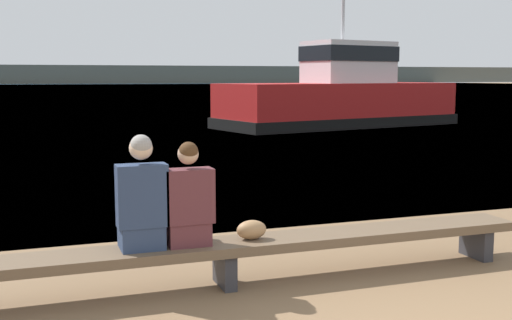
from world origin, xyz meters
TOP-DOWN VIEW (x-y plane):
  - water_surface at (0.00, 124.68)m, footprint 240.00×240.00m
  - far_shoreline at (0.00, 178.13)m, footprint 600.00×12.00m
  - bench_main at (-0.88, 2.68)m, footprint 6.36×0.50m
  - person_left at (-1.65, 2.68)m, footprint 0.45×0.37m
  - person_right at (-1.22, 2.68)m, footprint 0.45×0.37m
  - shopping_bag at (-0.60, 2.70)m, footprint 0.29×0.19m
  - tugboat_red at (9.19, 20.05)m, footprint 10.49×5.54m

SIDE VIEW (x-z plane):
  - water_surface at x=0.00m, z-range 0.00..0.00m
  - bench_main at x=-0.88m, z-range 0.14..0.56m
  - shopping_bag at x=-0.60m, z-range 0.43..0.61m
  - person_right at x=-1.22m, z-range 0.35..1.31m
  - person_left at x=-1.65m, z-range 0.35..1.40m
  - tugboat_red at x=9.19m, z-range -1.92..4.05m
  - far_shoreline at x=0.00m, z-range 0.00..4.84m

